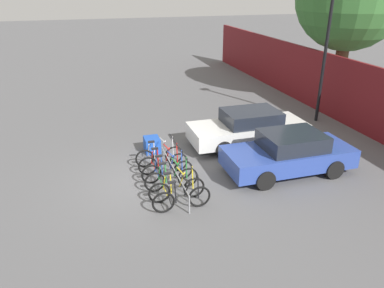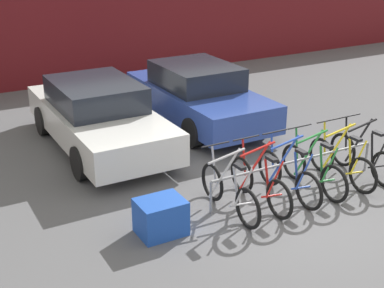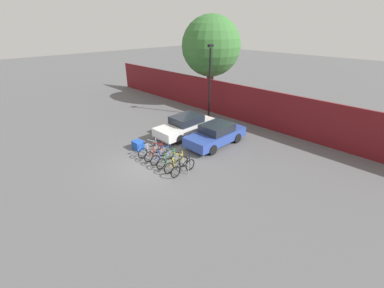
{
  "view_description": "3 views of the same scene",
  "coord_description": "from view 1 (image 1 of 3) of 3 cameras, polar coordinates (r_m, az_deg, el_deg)",
  "views": [
    {
      "loc": [
        10.66,
        -1.79,
        5.95
      ],
      "look_at": [
        -0.36,
        1.52,
        0.95
      ],
      "focal_mm": 35.0,
      "sensor_mm": 36.0,
      "label": 1
    },
    {
      "loc": [
        -5.22,
        -5.85,
        4.27
      ],
      "look_at": [
        -0.85,
        2.02,
        0.65
      ],
      "focal_mm": 50.0,
      "sensor_mm": 36.0,
      "label": 2
    },
    {
      "loc": [
        10.64,
        -7.34,
        7.34
      ],
      "look_at": [
        1.71,
        1.43,
        1.37
      ],
      "focal_mm": 24.0,
      "sensor_mm": 36.0,
      "label": 3
    }
  ],
  "objects": [
    {
      "name": "ground_plane",
      "position": [
        12.34,
        -6.33,
        -5.51
      ],
      "size": [
        120.0,
        120.0,
        0.0
      ],
      "primitive_type": "plane",
      "color": "#59595B"
    },
    {
      "name": "bike_rack",
      "position": [
        11.82,
        -2.77,
        -4.1
      ],
      "size": [
        3.48,
        0.04,
        0.57
      ],
      "color": "gray",
      "rests_on": "ground"
    },
    {
      "name": "bicycle_silver",
      "position": [
        13.12,
        -4.97,
        -1.74
      ],
      "size": [
        0.68,
        1.71,
        1.05
      ],
      "rotation": [
        0.0,
        0.0,
        -0.02
      ],
      "color": "black",
      "rests_on": "ground"
    },
    {
      "name": "bicycle_red",
      "position": [
        12.59,
        -4.39,
        -2.86
      ],
      "size": [
        0.68,
        1.71,
        1.05
      ],
      "rotation": [
        0.0,
        0.0,
        0.03
      ],
      "color": "black",
      "rests_on": "ground"
    },
    {
      "name": "bicycle_blue",
      "position": [
        12.07,
        -3.77,
        -4.06
      ],
      "size": [
        0.68,
        1.71,
        1.05
      ],
      "rotation": [
        0.0,
        0.0,
        -0.07
      ],
      "color": "black",
      "rests_on": "ground"
    },
    {
      "name": "bicycle_green",
      "position": [
        11.6,
        -3.14,
        -5.26
      ],
      "size": [
        0.68,
        1.71,
        1.05
      ],
      "rotation": [
        0.0,
        0.0,
        -0.01
      ],
      "color": "black",
      "rests_on": "ground"
    },
    {
      "name": "bicycle_yellow",
      "position": [
        11.05,
        -2.32,
        -6.83
      ],
      "size": [
        0.68,
        1.71,
        1.05
      ],
      "rotation": [
        0.0,
        0.0,
        -0.07
      ],
      "color": "black",
      "rests_on": "ground"
    },
    {
      "name": "bicycle_black",
      "position": [
        10.6,
        -1.58,
        -8.24
      ],
      "size": [
        0.68,
        1.71,
        1.05
      ],
      "rotation": [
        0.0,
        0.0,
        -0.02
      ],
      "color": "black",
      "rests_on": "ground"
    },
    {
      "name": "car_white",
      "position": [
        14.84,
        8.57,
        2.46
      ],
      "size": [
        1.91,
        4.58,
        1.4
      ],
      "color": "silver",
      "rests_on": "ground"
    },
    {
      "name": "car_blue",
      "position": [
        12.91,
        14.53,
        -1.35
      ],
      "size": [
        1.91,
        4.3,
        1.4
      ],
      "color": "#2D479E",
      "rests_on": "ground"
    },
    {
      "name": "lamp_post",
      "position": [
        17.67,
        19.7,
        13.36
      ],
      "size": [
        0.24,
        0.44,
        5.8
      ],
      "color": "black",
      "rests_on": "ground"
    },
    {
      "name": "cargo_crate",
      "position": [
        14.26,
        -6.1,
        -0.11
      ],
      "size": [
        0.7,
        0.56,
        0.55
      ],
      "primitive_type": "cube",
      "color": "blue",
      "rests_on": "ground"
    }
  ]
}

